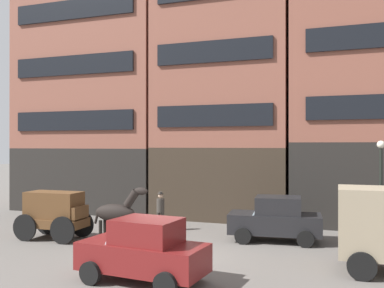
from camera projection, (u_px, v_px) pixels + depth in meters
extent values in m
plane|color=#605B56|center=(167.00, 258.00, 15.09)|extent=(120.00, 120.00, 0.00)
cube|color=black|center=(99.00, 178.00, 27.07)|extent=(9.07, 5.37, 3.74)
cube|color=brown|center=(99.00, 73.00, 27.08)|extent=(9.07, 5.37, 9.46)
cube|color=black|center=(73.00, 121.00, 24.49)|extent=(7.62, 0.12, 1.10)
cube|color=black|center=(73.00, 65.00, 24.49)|extent=(7.62, 0.12, 1.10)
cube|color=black|center=(73.00, 10.00, 24.50)|extent=(7.62, 0.12, 1.10)
cube|color=#33281E|center=(227.00, 181.00, 24.32)|extent=(7.19, 5.37, 3.80)
cube|color=brown|center=(227.00, 61.00, 24.33)|extent=(7.19, 5.37, 9.71)
cube|color=black|center=(213.00, 116.00, 21.73)|extent=(6.04, 0.12, 1.10)
cube|color=black|center=(213.00, 51.00, 21.74)|extent=(6.04, 0.12, 1.10)
cube|color=brown|center=(54.00, 222.00, 18.10)|extent=(2.73, 1.37, 0.36)
cube|color=brown|center=(54.00, 205.00, 18.10)|extent=(2.32, 1.16, 1.10)
cube|color=brown|center=(78.00, 212.00, 17.74)|extent=(0.43, 1.05, 0.50)
cylinder|color=black|center=(82.00, 224.00, 18.49)|extent=(1.10, 0.11, 1.10)
cylinder|color=black|center=(62.00, 230.00, 17.14)|extent=(1.10, 0.11, 1.10)
cylinder|color=black|center=(46.00, 222.00, 19.05)|extent=(1.10, 0.11, 1.10)
cylinder|color=black|center=(25.00, 228.00, 17.70)|extent=(1.10, 0.11, 1.10)
ellipsoid|color=black|center=(115.00, 213.00, 17.13)|extent=(1.71, 0.64, 0.70)
cylinder|color=black|center=(132.00, 198.00, 16.91)|extent=(0.67, 0.34, 0.76)
ellipsoid|color=black|center=(141.00, 191.00, 16.79)|extent=(0.57, 0.25, 0.30)
cylinder|color=black|center=(97.00, 216.00, 17.38)|extent=(0.27, 0.11, 0.65)
cylinder|color=black|center=(130.00, 232.00, 17.13)|extent=(0.14, 0.14, 0.95)
cylinder|color=black|center=(126.00, 234.00, 16.79)|extent=(0.14, 0.14, 0.95)
cylinder|color=black|center=(105.00, 231.00, 17.47)|extent=(0.14, 0.14, 0.95)
cylinder|color=black|center=(100.00, 232.00, 17.13)|extent=(0.14, 0.14, 0.95)
cylinder|color=black|center=(359.00, 251.00, 14.36)|extent=(0.84, 0.23, 0.84)
cylinder|color=black|center=(362.00, 266.00, 12.56)|extent=(0.84, 0.23, 0.84)
cube|color=maroon|center=(143.00, 257.00, 12.44)|extent=(3.83, 1.94, 0.80)
cube|color=maroon|center=(147.00, 231.00, 12.38)|extent=(1.93, 1.60, 0.70)
cube|color=silver|center=(122.00, 233.00, 12.73)|extent=(0.46, 1.34, 0.56)
cylinder|color=black|center=(90.00, 273.00, 12.18)|extent=(0.67, 0.24, 0.66)
cylinder|color=black|center=(124.00, 259.00, 13.70)|extent=(0.67, 0.24, 0.66)
cylinder|color=black|center=(165.00, 285.00, 11.17)|extent=(0.67, 0.24, 0.66)
cylinder|color=black|center=(193.00, 268.00, 12.70)|extent=(0.67, 0.24, 0.66)
cube|color=black|center=(275.00, 223.00, 17.68)|extent=(3.85, 1.98, 0.80)
cube|color=black|center=(278.00, 205.00, 17.65)|extent=(1.94, 1.62, 0.70)
cube|color=silver|center=(257.00, 208.00, 17.84)|extent=(0.47, 1.34, 0.56)
cylinder|color=black|center=(243.00, 236.00, 17.14)|extent=(0.68, 0.25, 0.66)
cylinder|color=black|center=(247.00, 228.00, 18.77)|extent=(0.68, 0.25, 0.66)
cylinder|color=black|center=(305.00, 239.00, 16.58)|extent=(0.68, 0.25, 0.66)
cylinder|color=black|center=(304.00, 231.00, 18.22)|extent=(0.68, 0.25, 0.66)
cylinder|color=#38332D|center=(158.00, 221.00, 19.87)|extent=(0.16, 0.16, 0.85)
cylinder|color=#38332D|center=(162.00, 222.00, 19.80)|extent=(0.16, 0.16, 0.85)
cylinder|color=#38332D|center=(160.00, 205.00, 19.84)|extent=(0.38, 0.38, 0.62)
sphere|color=tan|center=(160.00, 196.00, 19.84)|extent=(0.22, 0.22, 0.22)
cylinder|color=#38332D|center=(160.00, 194.00, 19.84)|extent=(0.28, 0.28, 0.02)
cylinder|color=#38332D|center=(160.00, 193.00, 19.84)|extent=(0.18, 0.18, 0.09)
cylinder|color=black|center=(381.00, 195.00, 17.63)|extent=(0.12, 0.12, 3.80)
sphere|color=silver|center=(381.00, 145.00, 17.64)|extent=(0.32, 0.32, 0.32)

